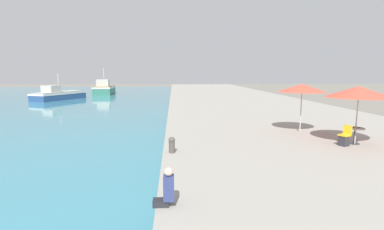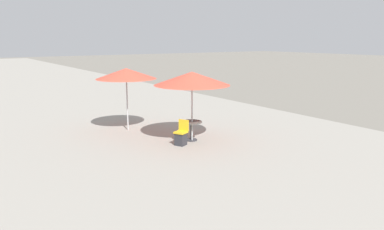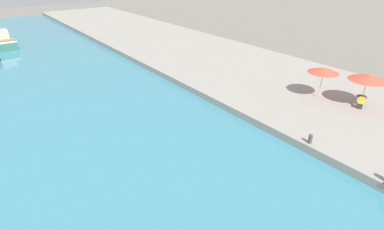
# 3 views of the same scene
# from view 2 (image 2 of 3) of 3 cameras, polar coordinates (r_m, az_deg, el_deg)

# --- Properties ---
(quay_promenade) EXTENTS (16.00, 90.00, 0.61)m
(quay_promenade) POSITION_cam_2_polar(r_m,az_deg,el_deg) (36.94, -23.00, 4.26)
(quay_promenade) COLOR gray
(quay_promenade) RESTS_ON ground_plane
(cafe_umbrella_pink) EXTENTS (2.82, 2.82, 2.62)m
(cafe_umbrella_pink) POSITION_cam_2_polar(r_m,az_deg,el_deg) (13.76, 0.00, 5.59)
(cafe_umbrella_pink) COLOR #B7B7B7
(cafe_umbrella_pink) RESTS_ON quay_promenade
(cafe_umbrella_white) EXTENTS (2.50, 2.50, 2.61)m
(cafe_umbrella_white) POSITION_cam_2_polar(r_m,az_deg,el_deg) (15.71, -10.00, 6.24)
(cafe_umbrella_white) COLOR #B7B7B7
(cafe_umbrella_white) RESTS_ON quay_promenade
(cafe_table) EXTENTS (0.80, 0.80, 0.74)m
(cafe_table) POSITION_cam_2_polar(r_m,az_deg,el_deg) (14.13, -0.09, -1.81)
(cafe_table) COLOR #333338
(cafe_table) RESTS_ON quay_promenade
(cafe_chair_left) EXTENTS (0.56, 0.54, 0.91)m
(cafe_chair_left) POSITION_cam_2_polar(r_m,az_deg,el_deg) (13.59, -1.66, -3.26)
(cafe_chair_left) COLOR #2D2D33
(cafe_chair_left) RESTS_ON quay_promenade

